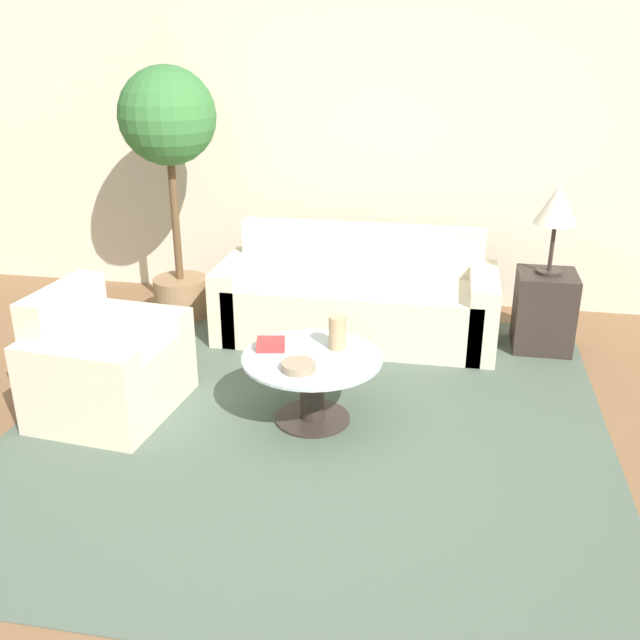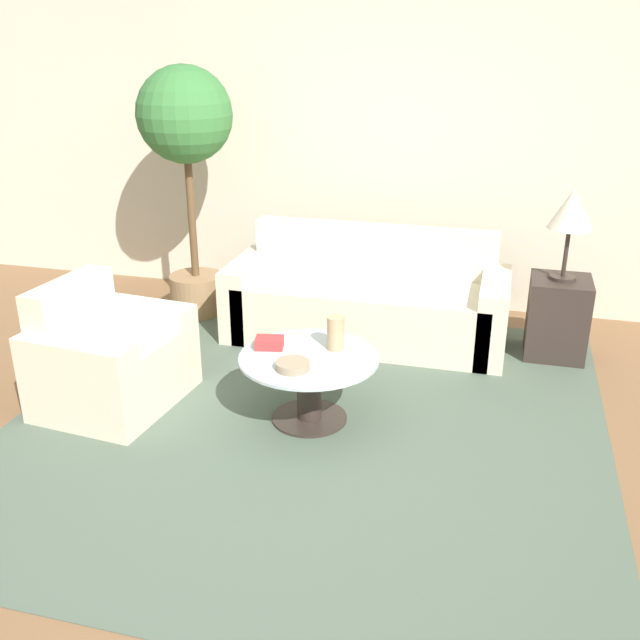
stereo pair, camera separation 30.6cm
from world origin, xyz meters
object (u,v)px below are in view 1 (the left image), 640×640
coffee_table (312,379)px  vase (337,332)px  table_lamp (557,207)px  bowl (298,366)px  potted_plant (169,143)px  book_stack (271,344)px  sofa_main (357,300)px  armchair (102,368)px

coffee_table → vase: size_ratio=4.05×
table_lamp → bowl: (-1.49, -1.54, -0.61)m
potted_plant → book_stack: bearing=-51.7°
coffee_table → bowl: bearing=-102.4°
sofa_main → book_stack: sofa_main is taller
book_stack → sofa_main: bearing=64.0°
potted_plant → sofa_main: bearing=-4.4°
armchair → table_lamp: 3.19m
potted_plant → bowl: size_ratio=10.14×
armchair → potted_plant: size_ratio=0.47×
table_lamp → coffee_table: bearing=-137.1°
table_lamp → book_stack: bearing=-142.8°
table_lamp → vase: 1.87m
sofa_main → armchair: sofa_main is taller
bowl → book_stack: book_stack is taller
table_lamp → potted_plant: 2.85m
coffee_table → book_stack: size_ratio=4.47×
sofa_main → armchair: 1.99m
coffee_table → armchair: bearing=-176.0°
potted_plant → vase: potted_plant is taller
coffee_table → potted_plant: 2.30m
sofa_main → coffee_table: sofa_main is taller
coffee_table → table_lamp: 2.13m
sofa_main → armchair: bearing=-133.4°
potted_plant → bowl: bearing=-51.2°
armchair → potted_plant: potted_plant is taller
armchair → bowl: (1.24, -0.10, 0.17)m
sofa_main → coffee_table: size_ratio=2.50×
vase → bowl: bearing=-116.6°
table_lamp → vase: bearing=-137.7°
bowl → armchair: bearing=175.5°
book_stack → vase: bearing=1.7°
coffee_table → table_lamp: size_ratio=1.30×
sofa_main → table_lamp: table_lamp is taller
potted_plant → bowl: 2.33m
sofa_main → potted_plant: size_ratio=1.05×
sofa_main → armchair: size_ratio=2.22×
sofa_main → book_stack: size_ratio=11.19×
table_lamp → book_stack: table_lamp is taller
coffee_table → book_stack: 0.32m
armchair → book_stack: armchair is taller
armchair → vase: (1.41, 0.23, 0.25)m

